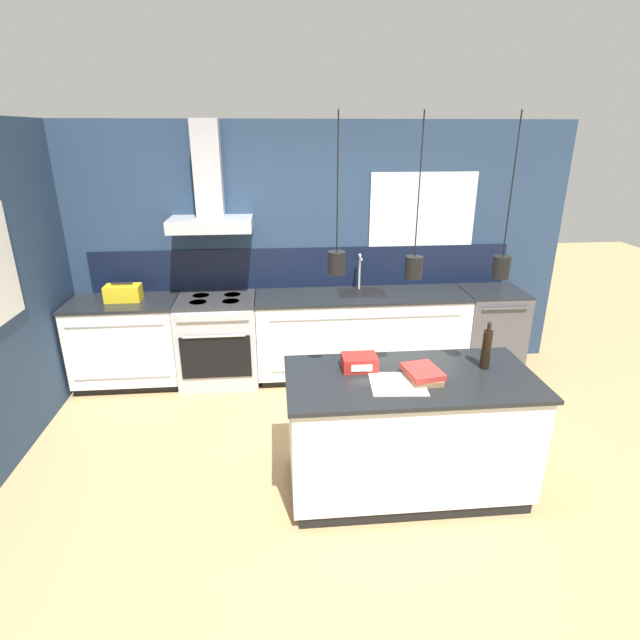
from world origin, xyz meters
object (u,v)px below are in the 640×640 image
(dishwasher, at_px, (488,330))
(book_stack, at_px, (423,374))
(oven_range, at_px, (219,340))
(yellow_toolbox, at_px, (123,293))
(red_supply_box, at_px, (360,362))
(bottle_on_island, at_px, (486,349))

(dishwasher, height_order, book_stack, book_stack)
(oven_range, relative_size, dishwasher, 1.00)
(book_stack, distance_m, yellow_toolbox, 3.13)
(dishwasher, xyz_separation_m, red_supply_box, (-1.72, -1.72, 0.50))
(oven_range, distance_m, bottle_on_island, 2.79)
(bottle_on_island, distance_m, book_stack, 0.51)
(dishwasher, xyz_separation_m, book_stack, (-1.32, -1.91, 0.49))
(dishwasher, height_order, bottle_on_island, bottle_on_island)
(oven_range, height_order, bottle_on_island, bottle_on_island)
(red_supply_box, bearing_deg, oven_range, 124.58)
(book_stack, height_order, yellow_toolbox, yellow_toolbox)
(bottle_on_island, bearing_deg, book_stack, -165.41)
(red_supply_box, height_order, yellow_toolbox, yellow_toolbox)
(yellow_toolbox, bearing_deg, bottle_on_island, -31.05)
(oven_range, bearing_deg, book_stack, -50.26)
(bottle_on_island, distance_m, yellow_toolbox, 3.46)
(red_supply_box, relative_size, yellow_toolbox, 0.72)
(yellow_toolbox, bearing_deg, red_supply_box, -39.61)
(oven_range, bearing_deg, yellow_toolbox, 179.72)
(dishwasher, relative_size, yellow_toolbox, 2.68)
(dishwasher, height_order, red_supply_box, red_supply_box)
(dishwasher, distance_m, book_stack, 2.37)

